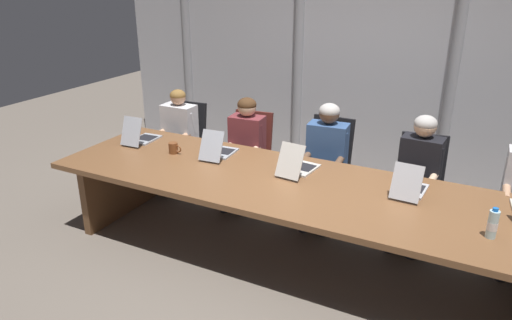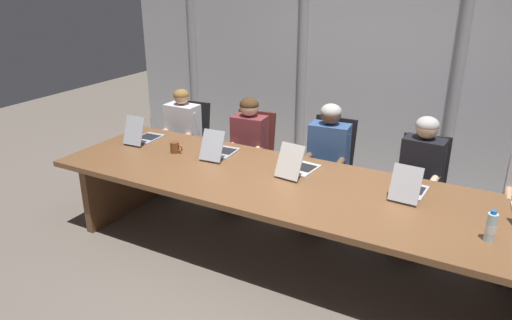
{
  "view_description": "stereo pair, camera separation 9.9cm",
  "coord_description": "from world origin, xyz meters",
  "px_view_note": "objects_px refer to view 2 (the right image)",
  "views": [
    {
      "loc": [
        1.43,
        -3.39,
        2.39
      ],
      "look_at": [
        -0.37,
        0.09,
        0.84
      ],
      "focal_mm": 33.71,
      "sensor_mm": 36.0,
      "label": 1
    },
    {
      "loc": [
        1.52,
        -3.34,
        2.39
      ],
      "look_at": [
        -0.37,
        0.09,
        0.84
      ],
      "focal_mm": 33.71,
      "sensor_mm": 36.0,
      "label": 2
    }
  ],
  "objects_px": {
    "office_chair_center": "(326,180)",
    "coffee_mug_near": "(175,147)",
    "office_chair_left_mid": "(250,166)",
    "person_center": "(326,157)",
    "laptop_left_end": "(144,136)",
    "office_chair_right_mid": "(419,201)",
    "laptop_left_mid": "(220,150)",
    "laptop_right_mid": "(409,189)",
    "person_left_end": "(178,133)",
    "person_right_mid": "(419,174)",
    "person_left_mid": "(246,145)",
    "water_bottle_primary": "(491,227)",
    "laptop_center": "(298,166)",
    "office_chair_left_end": "(187,152)"
  },
  "relations": [
    {
      "from": "office_chair_center",
      "to": "coffee_mug_near",
      "type": "height_order",
      "value": "office_chair_center"
    },
    {
      "from": "office_chair_left_mid",
      "to": "office_chair_center",
      "type": "xyz_separation_m",
      "value": [
        0.9,
        0.01,
        0.02
      ]
    },
    {
      "from": "person_center",
      "to": "coffee_mug_near",
      "type": "bearing_deg",
      "value": -66.63
    },
    {
      "from": "coffee_mug_near",
      "to": "person_center",
      "type": "bearing_deg",
      "value": 28.59
    },
    {
      "from": "person_center",
      "to": "office_chair_left_mid",
      "type": "bearing_deg",
      "value": -104.53
    },
    {
      "from": "laptop_left_end",
      "to": "office_chair_right_mid",
      "type": "distance_m",
      "value": 2.81
    },
    {
      "from": "laptop_left_end",
      "to": "laptop_left_mid",
      "type": "bearing_deg",
      "value": -91.36
    },
    {
      "from": "laptop_left_mid",
      "to": "office_chair_right_mid",
      "type": "xyz_separation_m",
      "value": [
        1.76,
        0.72,
        -0.43
      ]
    },
    {
      "from": "laptop_right_mid",
      "to": "person_center",
      "type": "distance_m",
      "value": 1.09
    },
    {
      "from": "person_left_end",
      "to": "person_right_mid",
      "type": "bearing_deg",
      "value": 89.71
    },
    {
      "from": "person_left_mid",
      "to": "person_center",
      "type": "distance_m",
      "value": 0.9
    },
    {
      "from": "coffee_mug_near",
      "to": "person_right_mid",
      "type": "bearing_deg",
      "value": 17.9
    },
    {
      "from": "laptop_left_mid",
      "to": "office_chair_left_mid",
      "type": "relative_size",
      "value": 0.48
    },
    {
      "from": "laptop_left_mid",
      "to": "water_bottle_primary",
      "type": "bearing_deg",
      "value": -105.08
    },
    {
      "from": "person_left_end",
      "to": "water_bottle_primary",
      "type": "bearing_deg",
      "value": 72.52
    },
    {
      "from": "laptop_left_end",
      "to": "laptop_left_mid",
      "type": "distance_m",
      "value": 0.92
    },
    {
      "from": "laptop_left_mid",
      "to": "office_chair_right_mid",
      "type": "distance_m",
      "value": 1.95
    },
    {
      "from": "laptop_center",
      "to": "office_chair_center",
      "type": "relative_size",
      "value": 0.47
    },
    {
      "from": "office_chair_left_end",
      "to": "person_left_mid",
      "type": "xyz_separation_m",
      "value": [
        0.91,
        -0.16,
        0.31
      ]
    },
    {
      "from": "laptop_left_end",
      "to": "laptop_right_mid",
      "type": "relative_size",
      "value": 1.01
    },
    {
      "from": "office_chair_left_end",
      "to": "person_right_mid",
      "type": "height_order",
      "value": "person_right_mid"
    },
    {
      "from": "person_right_mid",
      "to": "office_chair_right_mid",
      "type": "bearing_deg",
      "value": 179.35
    },
    {
      "from": "laptop_left_mid",
      "to": "person_left_mid",
      "type": "xyz_separation_m",
      "value": [
        -0.04,
        0.56,
        -0.13
      ]
    },
    {
      "from": "laptop_right_mid",
      "to": "person_center",
      "type": "xyz_separation_m",
      "value": [
        -0.91,
        0.58,
        -0.1
      ]
    },
    {
      "from": "laptop_left_end",
      "to": "person_center",
      "type": "distance_m",
      "value": 1.89
    },
    {
      "from": "person_right_mid",
      "to": "water_bottle_primary",
      "type": "xyz_separation_m",
      "value": [
        0.64,
        -1.02,
        0.15
      ]
    },
    {
      "from": "laptop_left_end",
      "to": "laptop_right_mid",
      "type": "distance_m",
      "value": 2.7
    },
    {
      "from": "office_chair_right_mid",
      "to": "person_right_mid",
      "type": "height_order",
      "value": "person_right_mid"
    },
    {
      "from": "person_left_mid",
      "to": "coffee_mug_near",
      "type": "bearing_deg",
      "value": -34.35
    },
    {
      "from": "laptop_left_mid",
      "to": "coffee_mug_near",
      "type": "distance_m",
      "value": 0.45
    },
    {
      "from": "water_bottle_primary",
      "to": "laptop_right_mid",
      "type": "bearing_deg",
      "value": 143.9
    },
    {
      "from": "laptop_right_mid",
      "to": "office_chair_right_mid",
      "type": "height_order",
      "value": "laptop_right_mid"
    },
    {
      "from": "person_left_mid",
      "to": "person_center",
      "type": "relative_size",
      "value": 0.96
    },
    {
      "from": "person_left_end",
      "to": "person_center",
      "type": "xyz_separation_m",
      "value": [
        1.79,
        0.01,
        0.04
      ]
    },
    {
      "from": "office_chair_left_mid",
      "to": "office_chair_center",
      "type": "distance_m",
      "value": 0.9
    },
    {
      "from": "laptop_left_end",
      "to": "person_left_end",
      "type": "bearing_deg",
      "value": -2.67
    },
    {
      "from": "office_chair_left_end",
      "to": "water_bottle_primary",
      "type": "relative_size",
      "value": 4.32
    },
    {
      "from": "laptop_center",
      "to": "office_chair_right_mid",
      "type": "relative_size",
      "value": 0.49
    },
    {
      "from": "office_chair_left_mid",
      "to": "coffee_mug_near",
      "type": "xyz_separation_m",
      "value": [
        -0.35,
        -0.86,
        0.43
      ]
    },
    {
      "from": "person_center",
      "to": "water_bottle_primary",
      "type": "bearing_deg",
      "value": 50.77
    },
    {
      "from": "office_chair_left_mid",
      "to": "water_bottle_primary",
      "type": "distance_m",
      "value": 2.77
    },
    {
      "from": "laptop_left_mid",
      "to": "water_bottle_primary",
      "type": "distance_m",
      "value": 2.43
    },
    {
      "from": "person_right_mid",
      "to": "coffee_mug_near",
      "type": "height_order",
      "value": "person_right_mid"
    },
    {
      "from": "water_bottle_primary",
      "to": "person_center",
      "type": "bearing_deg",
      "value": 146.0
    },
    {
      "from": "office_chair_center",
      "to": "water_bottle_primary",
      "type": "distance_m",
      "value": 2.02
    },
    {
      "from": "office_chair_left_end",
      "to": "person_right_mid",
      "type": "distance_m",
      "value": 2.71
    },
    {
      "from": "office_chair_left_end",
      "to": "water_bottle_primary",
      "type": "distance_m",
      "value": 3.57
    },
    {
      "from": "person_left_end",
      "to": "person_left_mid",
      "type": "distance_m",
      "value": 0.89
    },
    {
      "from": "person_right_mid",
      "to": "laptop_center",
      "type": "bearing_deg",
      "value": -54.23
    },
    {
      "from": "office_chair_left_mid",
      "to": "coffee_mug_near",
      "type": "relative_size",
      "value": 6.83
    }
  ]
}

